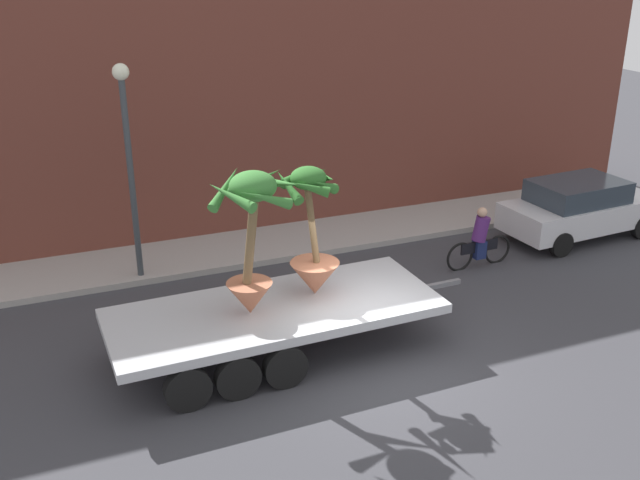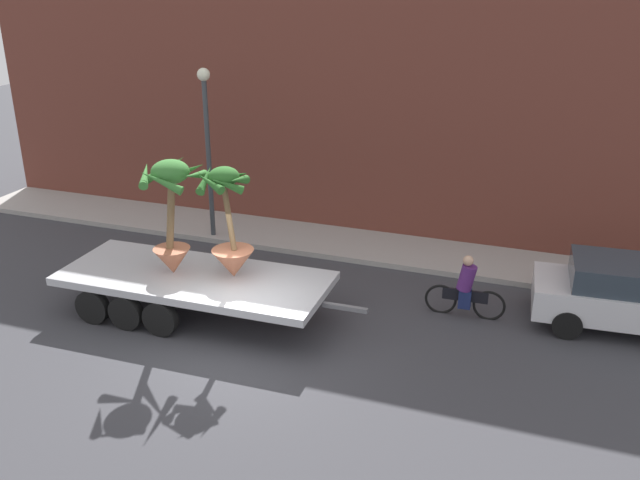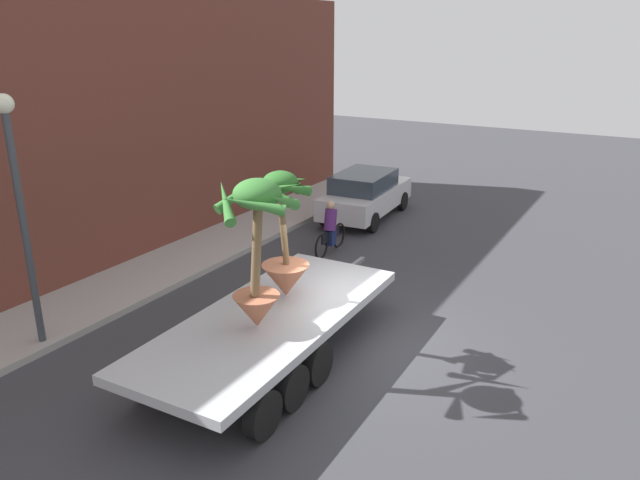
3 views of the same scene
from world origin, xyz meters
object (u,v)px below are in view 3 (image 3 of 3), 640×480
at_px(potted_palm_rear, 256,247).
at_px(street_lamp, 18,191).
at_px(potted_palm_middle, 284,245).
at_px(parked_car, 365,194).
at_px(flatbed_trailer, 263,330).
at_px(cyclist, 330,230).

relative_size(potted_palm_rear, street_lamp, 0.56).
height_order(potted_palm_rear, potted_palm_middle, potted_palm_rear).
distance_m(parked_car, street_lamp, 11.62).
bearing_deg(parked_car, potted_palm_middle, -164.36).
xyz_separation_m(flatbed_trailer, street_lamp, (-1.58, 4.27, 2.45)).
bearing_deg(potted_palm_middle, potted_palm_rear, -167.70).
distance_m(flatbed_trailer, potted_palm_middle, 1.71).
bearing_deg(street_lamp, potted_palm_rear, -71.96).
height_order(parked_car, street_lamp, street_lamp).
distance_m(potted_palm_rear, parked_car, 10.33).
bearing_deg(parked_car, potted_palm_rear, -164.78).
height_order(flatbed_trailer, street_lamp, street_lamp).
bearing_deg(flatbed_trailer, cyclist, 17.91).
xyz_separation_m(potted_palm_rear, parked_car, (9.84, 2.68, -1.65)).
relative_size(flatbed_trailer, potted_palm_rear, 2.69).
relative_size(parked_car, street_lamp, 0.91).
bearing_deg(cyclist, potted_palm_middle, -160.73).
bearing_deg(cyclist, flatbed_trailer, -162.09).
height_order(potted_palm_rear, parked_car, potted_palm_rear).
xyz_separation_m(cyclist, street_lamp, (-7.71, 2.28, 2.56)).
xyz_separation_m(parked_car, street_lamp, (-11.25, 1.65, 2.40)).
xyz_separation_m(flatbed_trailer, potted_palm_middle, (1.10, 0.22, 1.30)).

